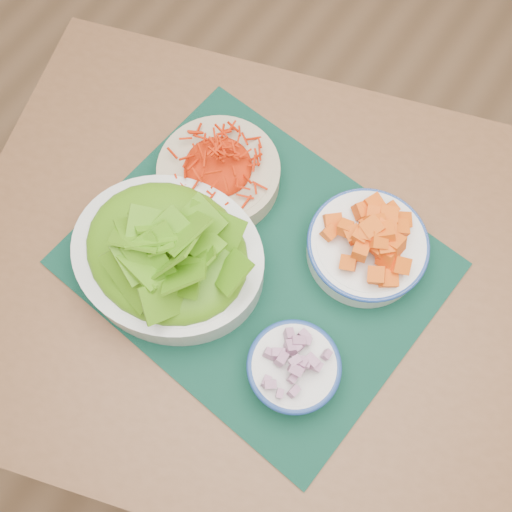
{
  "coord_description": "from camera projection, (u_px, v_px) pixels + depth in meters",
  "views": [
    {
      "loc": [
        0.41,
        -0.59,
        1.58
      ],
      "look_at": [
        0.24,
        -0.35,
        0.78
      ],
      "focal_mm": 40.0,
      "sensor_mm": 36.0,
      "label": 1
    }
  ],
  "objects": [
    {
      "name": "ground",
      "position": [
        253.0,
        216.0,
        1.73
      ],
      "size": [
        4.0,
        4.0,
        0.0
      ],
      "primitive_type": "plane",
      "color": "#9A6F4A",
      "rests_on": "ground"
    },
    {
      "name": "table",
      "position": [
        309.0,
        306.0,
        0.97
      ],
      "size": [
        1.29,
        1.04,
        0.75
      ],
      "rotation": [
        0.0,
        0.0,
        0.3
      ],
      "color": "brown",
      "rests_on": "ground"
    },
    {
      "name": "placemat",
      "position": [
        256.0,
        263.0,
        0.88
      ],
      "size": [
        0.55,
        0.47,
        0.0
      ],
      "primitive_type": "cube",
      "rotation": [
        0.0,
        0.0,
        -0.1
      ],
      "color": "black",
      "rests_on": "table"
    },
    {
      "name": "carrot_bowl",
      "position": [
        219.0,
        170.0,
        0.89
      ],
      "size": [
        0.24,
        0.24,
        0.08
      ],
      "rotation": [
        0.0,
        0.0,
        -0.33
      ],
      "color": "#BFAF8E",
      "rests_on": "placemat"
    },
    {
      "name": "squash_bowl",
      "position": [
        368.0,
        244.0,
        0.84
      ],
      "size": [
        0.2,
        0.2,
        0.08
      ],
      "rotation": [
        0.0,
        0.0,
        0.13
      ],
      "color": "white",
      "rests_on": "placemat"
    },
    {
      "name": "lettuce_bowl",
      "position": [
        167.0,
        252.0,
        0.82
      ],
      "size": [
        0.33,
        0.29,
        0.12
      ],
      "rotation": [
        0.0,
        0.0,
        0.19
      ],
      "color": "silver",
      "rests_on": "placemat"
    },
    {
      "name": "onion_bowl",
      "position": [
        294.0,
        367.0,
        0.79
      ],
      "size": [
        0.13,
        0.13,
        0.07
      ],
      "rotation": [
        0.0,
        0.0,
        0.05
      ],
      "color": "silver",
      "rests_on": "placemat"
    }
  ]
}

